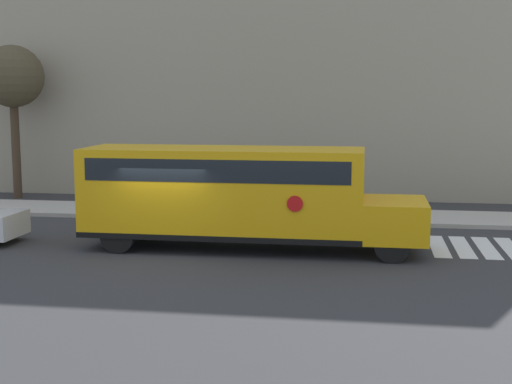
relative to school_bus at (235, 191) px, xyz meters
name	(u,v)px	position (x,y,z in m)	size (l,w,h in m)	color
ground_plane	(169,252)	(-1.86, -0.70, -1.72)	(60.00, 60.00, 0.00)	#333335
sidewalk_strip	(216,213)	(-1.86, 5.80, -1.65)	(44.00, 3.00, 0.15)	#B2ADA3
building_backdrop	(245,61)	(-1.86, 12.30, 4.33)	(32.00, 4.00, 12.10)	#9E937F
crosswalk_stripes	(498,248)	(7.77, 1.30, -1.72)	(4.00, 3.20, 0.01)	white
school_bus	(235,191)	(0.00, 0.00, 0.00)	(10.00, 2.57, 3.00)	#EAA80F
tree_near_sidewalk	(13,78)	(-11.40, 8.65, 3.51)	(2.69, 2.69, 6.67)	#423323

